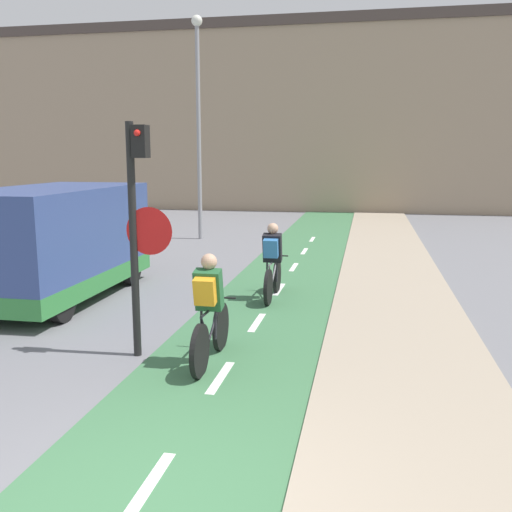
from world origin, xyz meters
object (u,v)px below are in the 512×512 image
object	(u,v)px
street_lamp_far	(198,107)
cyclist_far	(272,264)
traffic_light_pole	(138,215)
van	(53,245)
cyclist_near	(209,313)

from	to	relation	value
street_lamp_far	cyclist_far	xyz separation A→B (m)	(3.81, -7.80, -3.71)
traffic_light_pole	cyclist_far	xyz separation A→B (m)	(1.30, 3.58, -1.32)
street_lamp_far	van	size ratio (longest dim) A/B	1.58
cyclist_near	cyclist_far	distance (m)	3.73
traffic_light_pole	cyclist_far	size ratio (longest dim) A/B	1.85
traffic_light_pole	street_lamp_far	size ratio (longest dim) A/B	0.45
cyclist_far	van	bearing A→B (deg)	-169.88
cyclist_near	van	size ratio (longest dim) A/B	0.39
traffic_light_pole	cyclist_near	distance (m)	1.69
street_lamp_far	cyclist_far	distance (m)	9.45
cyclist_near	cyclist_far	bearing A→B (deg)	86.02
traffic_light_pole	cyclist_near	xyz separation A→B (m)	(1.05, -0.14, -1.32)
traffic_light_pole	van	size ratio (longest dim) A/B	0.72
street_lamp_far	cyclist_near	xyz separation A→B (m)	(3.55, -11.53, -3.71)
street_lamp_far	cyclist_near	world-z (taller)	street_lamp_far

